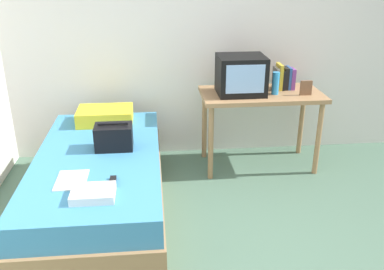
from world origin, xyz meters
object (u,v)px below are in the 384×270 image
at_px(tv, 241,75).
at_px(water_bottle, 276,83).
at_px(desk, 261,102).
at_px(bed, 100,184).
at_px(book_row, 283,78).
at_px(folded_towel, 93,193).
at_px(magazine, 72,180).
at_px(remote_dark, 113,182).
at_px(handbag, 114,137).
at_px(picture_frame, 306,88).
at_px(pillow, 105,116).

height_order(tv, water_bottle, tv).
bearing_deg(desk, bed, -153.69).
distance_m(bed, book_row, 2.03).
bearing_deg(desk, folded_towel, -136.18).
height_order(magazine, remote_dark, remote_dark).
bearing_deg(handbag, picture_frame, 16.09).
bearing_deg(handbag, tv, 28.14).
bearing_deg(book_row, picture_frame, -56.19).
bearing_deg(bed, water_bottle, 22.78).
distance_m(tv, water_bottle, 0.34).
xyz_separation_m(book_row, handbag, (-1.61, -0.73, -0.25)).
height_order(tv, remote_dark, tv).
bearing_deg(bed, book_row, 25.91).
distance_m(water_bottle, picture_frame, 0.29).
distance_m(desk, folded_towel, 2.02).
xyz_separation_m(tv, pillow, (-1.29, -0.01, -0.36)).
xyz_separation_m(bed, picture_frame, (1.89, 0.62, 0.58)).
bearing_deg(magazine, desk, 35.25).
bearing_deg(handbag, magazine, -116.50).
xyz_separation_m(water_bottle, folded_towel, (-1.56, -1.33, -0.32)).
relative_size(handbag, folded_towel, 1.07).
xyz_separation_m(water_bottle, book_row, (0.13, 0.17, 0.00)).
bearing_deg(bed, handbag, 40.90).
distance_m(bed, water_bottle, 1.85).
height_order(water_bottle, picture_frame, water_bottle).
bearing_deg(desk, remote_dark, -137.68).
xyz_separation_m(desk, water_bottle, (0.11, -0.07, 0.21)).
bearing_deg(remote_dark, book_row, 39.98).
relative_size(water_bottle, magazine, 0.73).
distance_m(bed, handbag, 0.41).
bearing_deg(desk, book_row, 23.36).
relative_size(bed, magazine, 6.90).
relative_size(picture_frame, magazine, 0.48).
relative_size(pillow, remote_dark, 3.26).
relative_size(magazine, remote_dark, 1.86).
relative_size(pillow, folded_towel, 1.82).
height_order(tv, handbag, tv).
distance_m(desk, picture_frame, 0.44).
bearing_deg(book_row, desk, -156.64).
bearing_deg(folded_towel, picture_frame, 34.62).
height_order(desk, picture_frame, picture_frame).
relative_size(handbag, magazine, 1.03).
bearing_deg(tv, remote_dark, -133.01).
height_order(tv, magazine, tv).
height_order(bed, pillow, pillow).
xyz_separation_m(water_bottle, magazine, (-1.74, -1.09, -0.35)).
relative_size(bed, handbag, 6.67).
distance_m(water_bottle, folded_towel, 2.08).
xyz_separation_m(book_row, folded_towel, (-1.69, -1.50, -0.32)).
xyz_separation_m(picture_frame, handbag, (-1.76, -0.51, -0.21)).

